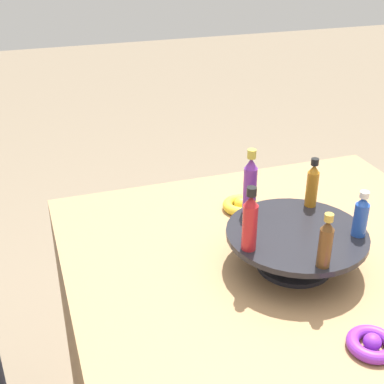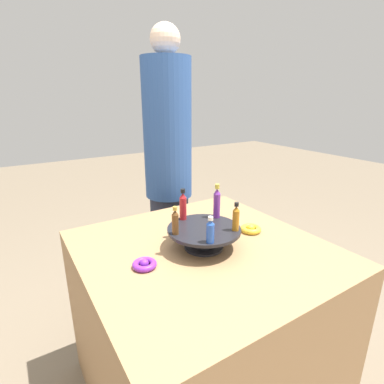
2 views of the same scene
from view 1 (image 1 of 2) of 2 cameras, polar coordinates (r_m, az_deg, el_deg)
The scene contains 8 objects.
display_stand at distance 1.14m, azimuth 11.01°, elevation -5.32°, with size 0.29×0.29×0.09m.
bottle_purple at distance 1.15m, azimuth 6.21°, elevation 0.82°, with size 0.03×0.03×0.15m.
bottle_red at distance 1.03m, azimuth 6.20°, elevation -3.12°, with size 0.03×0.03×0.13m.
bottle_brown at distance 1.01m, azimuth 14.06°, elevation -5.25°, with size 0.03×0.03×0.11m.
bottle_blue at distance 1.13m, azimuth 17.59°, elevation -2.40°, with size 0.03×0.03×0.10m.
bottle_amber at distance 1.21m, azimuth 12.72°, elevation 0.80°, with size 0.03×0.03×0.11m.
ribbon_bow_gold at distance 1.36m, azimuth 5.23°, elevation -1.40°, with size 0.09×0.09×0.03m.
ribbon_bow_purple at distance 1.01m, azimuth 18.64°, elevation -15.09°, with size 0.09×0.09×0.03m.
Camera 1 is at (0.82, -0.51, 1.44)m, focal length 50.00 mm.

